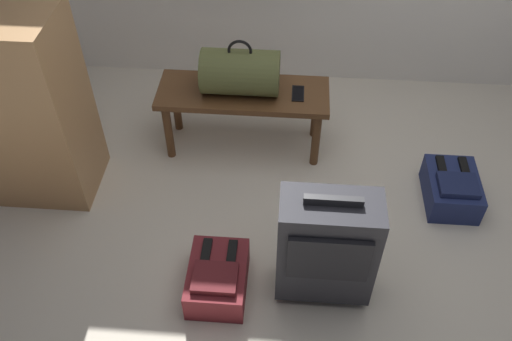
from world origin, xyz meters
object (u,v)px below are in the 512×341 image
bench (243,100)px  suitcase_upright_charcoal (327,247)px  cell_phone (298,93)px  duffel_bag_olive (240,72)px  backpack_navy (452,188)px  side_cabinet (27,108)px  backpack_maroon (218,278)px

bench → suitcase_upright_charcoal: 1.13m
bench → cell_phone: 0.33m
duffel_bag_olive → backpack_navy: duffel_bag_olive is taller
bench → duffel_bag_olive: (-0.01, 0.00, 0.20)m
bench → cell_phone: bearing=-0.8°
suitcase_upright_charcoal → backpack_navy: (0.73, 0.65, -0.25)m
suitcase_upright_charcoal → side_cabinet: side_cabinet is taller
bench → backpack_navy: 1.29m
duffel_bag_olive → backpack_maroon: (-0.02, -1.07, -0.46)m
cell_phone → backpack_navy: bearing=-22.6°
backpack_maroon → cell_phone: bearing=71.8°
bench → side_cabinet: size_ratio=0.91×
bench → backpack_maroon: bearing=-91.6°
bench → backpack_navy: bench is taller
cell_phone → suitcase_upright_charcoal: suitcase_upright_charcoal is taller
backpack_navy → backpack_maroon: bearing=-150.9°
duffel_bag_olive → backpack_navy: bearing=-17.0°
cell_phone → backpack_navy: size_ratio=0.38×
duffel_bag_olive → bench: bearing=-0.0°
side_cabinet → suitcase_upright_charcoal: bearing=-21.6°
backpack_maroon → bench: bearing=88.4°
duffel_bag_olive → backpack_maroon: bearing=-90.9°
bench → side_cabinet: bearing=-159.8°
bench → backpack_navy: size_ratio=2.63×
duffel_bag_olive → backpack_maroon: 1.16m
duffel_bag_olive → backpack_maroon: duffel_bag_olive is taller
backpack_navy → side_cabinet: size_ratio=0.35×
backpack_maroon → backpack_navy: same height
cell_phone → suitcase_upright_charcoal: bearing=-81.2°
cell_phone → backpack_maroon: 1.17m
backpack_maroon → side_cabinet: (-1.07, 0.66, 0.46)m
cell_phone → side_cabinet: bearing=-164.2°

